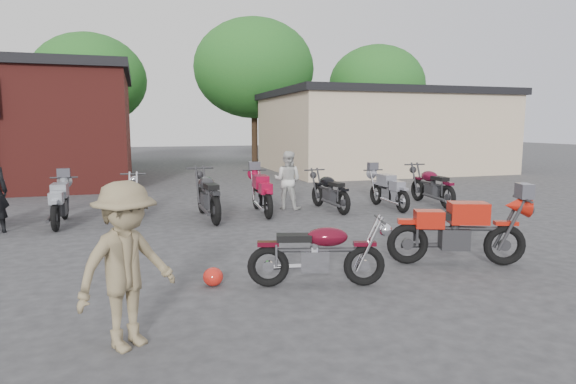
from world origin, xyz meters
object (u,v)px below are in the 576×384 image
object	(u,v)px
vintage_motorcycle	(319,249)
row_bike_4	(262,191)
helmet	(213,277)
sportbike	(459,228)
row_bike_6	(388,188)
person_light	(288,180)
row_bike_5	(329,189)
row_bike_3	(208,192)
row_bike_1	(60,201)
row_bike_7	(431,183)
row_bike_2	(129,196)
person_tan	(127,266)

from	to	relation	value
vintage_motorcycle	row_bike_4	xyz separation A→B (m)	(0.58, 5.49, 0.04)
helmet	sportbike	bearing A→B (deg)	-1.99
sportbike	row_bike_6	distance (m)	5.15
person_light	row_bike_6	bearing A→B (deg)	-160.27
row_bike_5	row_bike_3	bearing A→B (deg)	88.11
row_bike_4	row_bike_1	bearing A→B (deg)	92.56
row_bike_1	row_bike_7	xyz separation A→B (m)	(9.31, -0.04, 0.05)
person_light	row_bike_4	bearing A→B (deg)	63.17
row_bike_2	row_bike_7	distance (m)	7.88
sportbike	row_bike_6	bearing A→B (deg)	93.68
row_bike_2	row_bike_6	xyz separation A→B (m)	(6.45, -0.45, -0.02)
sportbike	row_bike_6	size ratio (longest dim) A/B	1.12
row_bike_2	row_bike_5	world-z (taller)	row_bike_2
row_bike_2	row_bike_3	xyz separation A→B (m)	(1.75, -0.47, 0.07)
vintage_motorcycle	row_bike_6	size ratio (longest dim) A/B	0.98
sportbike	row_bike_6	xyz separation A→B (m)	(1.49, 4.93, -0.06)
row_bike_2	row_bike_5	bearing A→B (deg)	-86.10
sportbike	row_bike_3	size ratio (longest dim) A/B	0.95
person_tan	row_bike_6	bearing A→B (deg)	9.66
vintage_motorcycle	row_bike_2	xyz separation A→B (m)	(-2.52, 5.69, 0.03)
row_bike_1	row_bike_5	world-z (taller)	row_bike_5
row_bike_3	row_bike_7	xyz separation A→B (m)	(6.13, 0.21, -0.04)
person_light	row_bike_4	size ratio (longest dim) A/B	0.78
row_bike_1	helmet	bearing A→B (deg)	-153.04
row_bike_5	helmet	bearing A→B (deg)	137.25
vintage_motorcycle	row_bike_3	distance (m)	5.28
vintage_motorcycle	row_bike_5	world-z (taller)	row_bike_5
person_light	person_tan	distance (m)	8.02
person_tan	row_bike_7	bearing A→B (deg)	4.69
row_bike_1	row_bike_5	xyz separation A→B (m)	(6.31, -0.02, 0.01)
row_bike_2	row_bike_3	bearing A→B (deg)	-98.35
helmet	row_bike_1	xyz separation A→B (m)	(-2.59, 5.03, 0.41)
row_bike_1	row_bike_2	distance (m)	1.45
vintage_motorcycle	row_bike_3	size ratio (longest dim) A/B	0.83
row_bike_3	vintage_motorcycle	bearing A→B (deg)	-174.95
helmet	person_light	distance (m)	6.17
row_bike_1	row_bike_7	distance (m)	9.31
vintage_motorcycle	row_bike_7	distance (m)	7.62
person_light	row_bike_7	world-z (taller)	person_light
helmet	row_bike_6	distance (m)	7.16
person_light	row_bike_4	distance (m)	0.93
row_bike_6	person_tan	bearing A→B (deg)	133.30
person_tan	row_bike_2	size ratio (longest dim) A/B	0.86
sportbike	person_tan	xyz separation A→B (m)	(-4.86, -1.44, 0.23)
helmet	row_bike_7	bearing A→B (deg)	36.55
row_bike_1	row_bike_4	world-z (taller)	row_bike_4
person_tan	row_bike_2	distance (m)	6.83
person_tan	row_bike_1	xyz separation A→B (m)	(-1.54, 6.60, -0.28)
person_tan	row_bike_7	world-z (taller)	person_tan
sportbike	person_light	size ratio (longest dim) A/B	1.36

